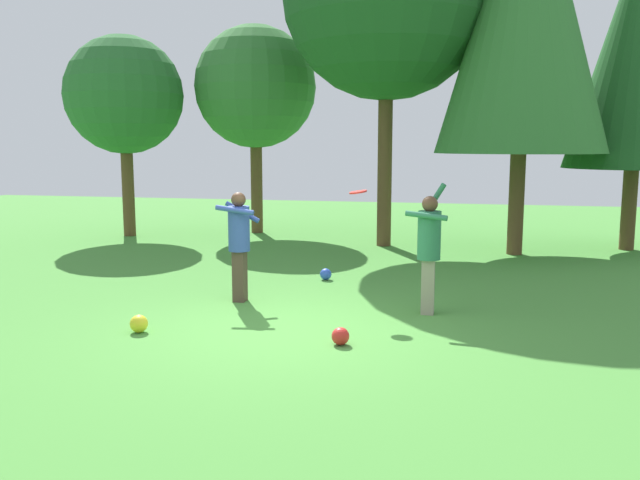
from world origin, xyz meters
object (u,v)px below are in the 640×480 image
(person_thrower, at_px, (429,244))
(ball_red, at_px, (340,336))
(ball_blue, at_px, (326,274))
(tree_far_left, at_px, (124,96))
(frisbee, at_px, (358,192))
(person_catcher, at_px, (239,237))
(tree_left, at_px, (255,88))
(ball_yellow, at_px, (139,324))
(tree_far_right, at_px, (640,45))

(person_thrower, distance_m, ball_red, 2.24)
(person_thrower, relative_size, ball_blue, 9.00)
(ball_blue, relative_size, tree_far_left, 0.04)
(frisbee, distance_m, tree_far_left, 10.07)
(ball_blue, xyz_separation_m, tree_far_left, (-6.53, 4.64, 3.67))
(person_catcher, xyz_separation_m, ball_red, (2.01, -1.92, -0.93))
(tree_left, bearing_deg, frisbee, -61.97)
(frisbee, height_order, ball_yellow, frisbee)
(person_catcher, distance_m, tree_far_left, 9.01)
(person_thrower, relative_size, tree_left, 0.34)
(ball_yellow, relative_size, tree_far_left, 0.04)
(ball_yellow, bearing_deg, person_catcher, 69.87)
(ball_yellow, bearing_deg, tree_far_left, 119.39)
(person_thrower, bearing_deg, person_catcher, 8.02)
(person_catcher, xyz_separation_m, tree_far_right, (7.26, 6.97, 3.69))
(person_thrower, height_order, ball_blue, person_thrower)
(frisbee, xyz_separation_m, tree_left, (-4.21, 7.90, 2.27))
(frisbee, relative_size, tree_far_left, 0.06)
(person_thrower, xyz_separation_m, ball_yellow, (-3.70, -1.84, -0.93))
(frisbee, relative_size, tree_left, 0.06)
(frisbee, xyz_separation_m, ball_yellow, (-2.61, -2.05, -1.66))
(ball_red, xyz_separation_m, ball_blue, (-1.02, 3.85, -0.00))
(person_thrower, xyz_separation_m, frisbee, (-1.09, 0.20, 0.73))
(person_thrower, height_order, tree_left, tree_left)
(ball_blue, height_order, tree_far_left, tree_far_left)
(tree_far_left, relative_size, tree_left, 0.94)
(frisbee, distance_m, ball_blue, 2.65)
(person_thrower, xyz_separation_m, ball_red, (-0.97, -1.79, -0.94))
(frisbee, bearing_deg, ball_red, -86.57)
(ball_red, bearing_deg, ball_blue, 104.83)
(ball_blue, xyz_separation_m, tree_left, (-3.31, 6.05, 3.94))
(ball_blue, distance_m, tree_far_left, 8.81)
(person_catcher, height_order, ball_blue, person_catcher)
(frisbee, distance_m, ball_yellow, 3.71)
(person_catcher, height_order, ball_yellow, person_catcher)
(person_thrower, relative_size, ball_yellow, 8.09)
(tree_far_right, bearing_deg, person_thrower, -121.06)
(ball_red, relative_size, tree_far_right, 0.03)
(frisbee, height_order, ball_blue, frisbee)
(person_catcher, xyz_separation_m, ball_blue, (0.99, 1.92, -0.93))
(tree_far_right, bearing_deg, tree_far_left, -178.17)
(tree_left, bearing_deg, ball_yellow, -80.91)
(person_thrower, relative_size, person_catcher, 1.11)
(ball_yellow, height_order, tree_far_left, tree_far_left)
(person_catcher, bearing_deg, tree_far_left, 127.97)
(ball_yellow, distance_m, tree_far_right, 12.85)
(tree_far_left, bearing_deg, frisbee, -41.17)
(person_catcher, distance_m, ball_blue, 2.36)
(ball_blue, bearing_deg, ball_red, -75.17)
(ball_red, bearing_deg, person_thrower, 61.54)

